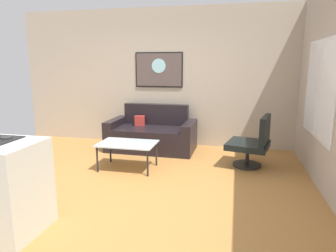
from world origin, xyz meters
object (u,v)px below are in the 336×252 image
coffee_table (127,145)px  armchair (253,143)px  wall_painting (159,70)px  couch (152,135)px

coffee_table → armchair: size_ratio=1.06×
coffee_table → wall_painting: (0.09, 1.69, 1.17)m
couch → wall_painting: 1.37m
couch → wall_painting: wall_painting is taller
couch → armchair: (1.91, -0.65, 0.12)m
armchair → couch: bearing=161.2°
coffee_table → couch: bearing=86.5°
coffee_table → armchair: 2.05m
couch → coffee_table: size_ratio=1.86×
armchair → wall_painting: wall_painting is taller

